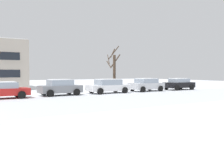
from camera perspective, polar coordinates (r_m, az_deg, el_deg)
parked_car_red at (r=22.47m, az=-23.67°, el=-1.25°), size 4.29×2.08×1.40m
parked_car_gray at (r=24.07m, az=-11.62°, el=-0.73°), size 3.88×2.11×1.51m
parked_car_white at (r=26.11m, az=-0.85°, el=-0.46°), size 4.51×2.07×1.48m
parked_car_silver at (r=29.14m, az=7.75°, el=-0.14°), size 3.97×2.18×1.49m
parked_car_black at (r=32.54m, az=14.89°, el=0.03°), size 3.99×2.06×1.44m
tree_far_left at (r=31.25m, az=0.46°, el=3.28°), size 1.94×1.63×5.51m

